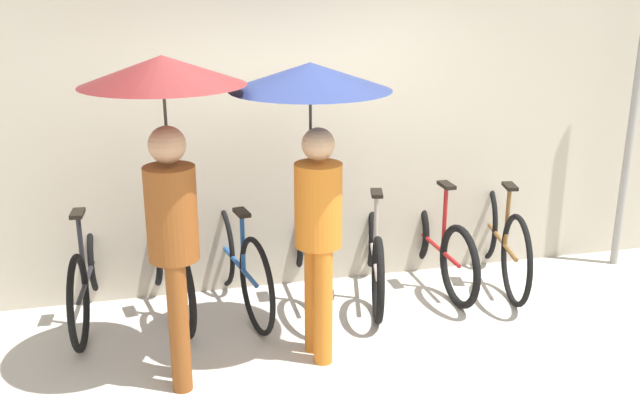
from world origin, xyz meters
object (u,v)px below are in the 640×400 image
parked_bicycle_4 (374,251)px  parked_bicycle_6 (499,236)px  parked_bicycle_2 (237,261)px  pedestrian_leading (166,132)px  pedestrian_center (313,126)px  parked_bicycle_1 (163,263)px  parked_bicycle_5 (434,242)px  parked_bicycle_0 (88,272)px  parked_bicycle_3 (305,251)px

parked_bicycle_4 → parked_bicycle_6: size_ratio=0.99×
parked_bicycle_2 → pedestrian_leading: pedestrian_leading is taller
pedestrian_center → parked_bicycle_4: bearing=42.1°
parked_bicycle_1 → parked_bicycle_5: 2.31m
parked_bicycle_5 → parked_bicycle_6: size_ratio=0.97×
parked_bicycle_5 → parked_bicycle_1: bearing=88.9°
parked_bicycle_0 → parked_bicycle_3: size_ratio=0.96×
parked_bicycle_4 → pedestrian_center: (-0.72, -0.86, 1.28)m
parked_bicycle_3 → pedestrian_leading: pedestrian_leading is taller
parked_bicycle_0 → parked_bicycle_1: 0.58m
parked_bicycle_6 → pedestrian_leading: bearing=121.2°
parked_bicycle_1 → parked_bicycle_2: size_ratio=1.03×
parked_bicycle_1 → pedestrian_center: size_ratio=0.85×
parked_bicycle_6 → pedestrian_center: bearing=126.6°
parked_bicycle_4 → parked_bicycle_3: bearing=96.0°
parked_bicycle_3 → parked_bicycle_6: bearing=-92.3°
parked_bicycle_1 → parked_bicycle_5: (2.31, -0.00, -0.03)m
parked_bicycle_3 → parked_bicycle_0: bearing=91.4°
parked_bicycle_6 → pedestrian_center: size_ratio=0.85×
parked_bicycle_1 → parked_bicycle_4: size_ratio=1.01×
parked_bicycle_2 → pedestrian_leading: 1.69m
parked_bicycle_2 → pedestrian_center: size_ratio=0.83×
parked_bicycle_6 → parked_bicycle_5: bearing=94.7°
parked_bicycle_5 → parked_bicycle_6: bearing=-98.4°
parked_bicycle_0 → parked_bicycle_6: parked_bicycle_0 is taller
parked_bicycle_3 → parked_bicycle_5: 1.15m
parked_bicycle_2 → parked_bicycle_5: 1.74m
parked_bicycle_1 → pedestrian_leading: bearing=172.0°
parked_bicycle_3 → parked_bicycle_6: size_ratio=1.02×
pedestrian_center → parked_bicycle_1: bearing=129.4°
parked_bicycle_1 → parked_bicycle_6: same height
parked_bicycle_2 → parked_bicycle_6: (2.31, 0.01, 0.00)m
parked_bicycle_3 → parked_bicycle_5: bearing=-90.1°
parked_bicycle_3 → pedestrian_center: pedestrian_center is taller
pedestrian_leading → pedestrian_center: (0.94, 0.12, -0.03)m
parked_bicycle_0 → parked_bicycle_6: (3.46, -0.07, 0.02)m
parked_bicycle_1 → pedestrian_leading: pedestrian_leading is taller
parked_bicycle_0 → parked_bicycle_6: bearing=-87.3°
parked_bicycle_5 → pedestrian_leading: (-2.24, -1.06, 1.31)m
pedestrian_center → parked_bicycle_5: bearing=27.7°
parked_bicycle_0 → pedestrian_center: bearing=-116.4°
parked_bicycle_5 → pedestrian_center: bearing=124.6°
parked_bicycle_2 → pedestrian_leading: bearing=142.5°
parked_bicycle_0 → pedestrian_center: size_ratio=0.83×
pedestrian_center → parked_bicycle_3: bearing=73.4°
parked_bicycle_5 → parked_bicycle_6: (0.58, -0.07, 0.03)m
parked_bicycle_2 → parked_bicycle_3: bearing=-90.2°
parked_bicycle_0 → pedestrian_leading: 1.79m
parked_bicycle_5 → parked_bicycle_6: 0.58m
parked_bicycle_2 → parked_bicycle_3: parked_bicycle_2 is taller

